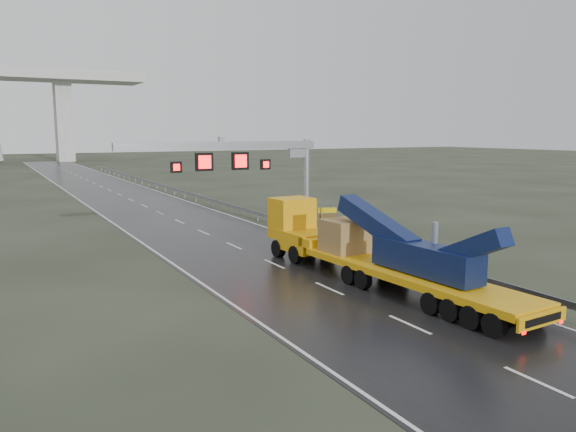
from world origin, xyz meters
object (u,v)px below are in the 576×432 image
exit_sign_pair (327,217)px  striped_barrier (311,226)px  heavy_haul_truck (358,246)px  sign_gantry (249,162)px

exit_sign_pair → striped_barrier: bearing=108.6°
heavy_haul_truck → striped_barrier: heavy_haul_truck is taller
heavy_haul_truck → exit_sign_pair: 11.05m
sign_gantry → exit_sign_pair: 6.92m
sign_gantry → heavy_haul_truck: sign_gantry is taller
exit_sign_pair → sign_gantry: bearing=174.1°
exit_sign_pair → striped_barrier: size_ratio=2.14×
exit_sign_pair → striped_barrier: (0.17, 2.57, -1.09)m
sign_gantry → exit_sign_pair: (5.00, -2.68, -3.98)m
heavy_haul_truck → striped_barrier: bearing=66.8°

